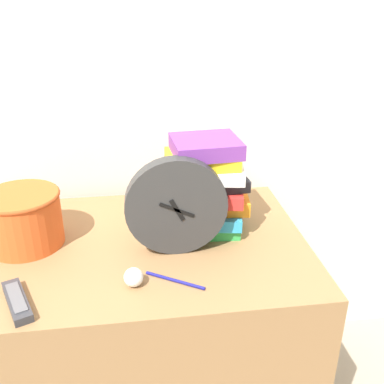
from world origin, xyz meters
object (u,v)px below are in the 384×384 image
(book_stack, at_px, (205,186))
(basket, at_px, (23,218))
(pen, at_px, (175,280))
(tv_remote, at_px, (17,301))
(desk_clock, at_px, (176,207))
(crumpled_paper_ball, at_px, (134,277))

(book_stack, height_order, basket, book_stack)
(basket, distance_m, pen, 0.46)
(book_stack, distance_m, tv_remote, 0.57)
(desk_clock, height_order, tv_remote, desk_clock)
(desk_clock, bearing_deg, basket, 167.03)
(tv_remote, xyz_separation_m, pen, (0.36, 0.04, -0.01))
(basket, distance_m, crumpled_paper_ball, 0.38)
(basket, height_order, tv_remote, basket)
(crumpled_paper_ball, distance_m, pen, 0.10)
(crumpled_paper_ball, bearing_deg, book_stack, 48.87)
(tv_remote, bearing_deg, basket, 96.07)
(pen, bearing_deg, basket, 149.04)
(basket, bearing_deg, tv_remote, -83.93)
(desk_clock, bearing_deg, crumpled_paper_ball, -130.44)
(book_stack, distance_m, crumpled_paper_ball, 0.34)
(book_stack, bearing_deg, crumpled_paper_ball, -131.13)
(desk_clock, relative_size, pen, 1.94)
(basket, bearing_deg, desk_clock, -12.97)
(basket, relative_size, crumpled_paper_ball, 4.53)
(book_stack, xyz_separation_m, tv_remote, (-0.48, -0.28, -0.13))
(tv_remote, relative_size, crumpled_paper_ball, 3.38)
(tv_remote, height_order, pen, tv_remote)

